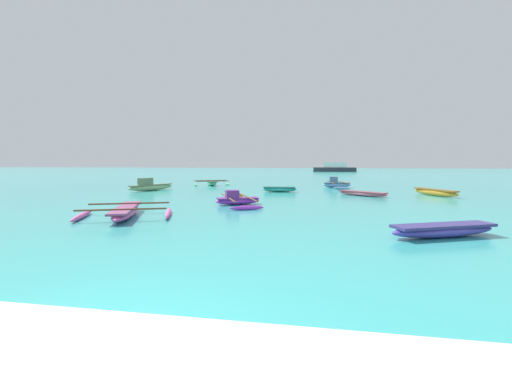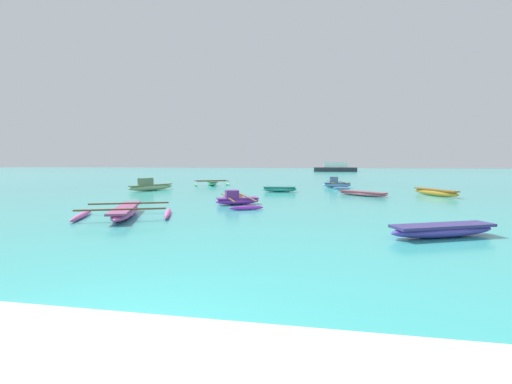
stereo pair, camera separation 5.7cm
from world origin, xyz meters
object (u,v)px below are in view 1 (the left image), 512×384
(moored_boat_5, at_px, (336,184))
(moored_boat_6, at_px, (237,200))
(moored_boat_1, at_px, (126,212))
(moored_boat_0, at_px, (435,192))
(moored_boat_7, at_px, (443,230))
(moored_boat_8, at_px, (150,186))
(distant_ferry, at_px, (334,168))
(moored_boat_3, at_px, (212,183))
(moored_boat_2, at_px, (362,193))
(mooring_buoy_0, at_px, (240,196))
(moored_boat_4, at_px, (279,189))

(moored_boat_5, bearing_deg, moored_boat_6, -121.69)
(moored_boat_1, bearing_deg, moored_boat_0, 105.59)
(moored_boat_7, relative_size, moored_boat_8, 0.89)
(distant_ferry, bearing_deg, moored_boat_3, -105.46)
(moored_boat_2, height_order, mooring_buoy_0, mooring_buoy_0)
(moored_boat_4, relative_size, moored_boat_6, 0.55)
(moored_boat_0, bearing_deg, mooring_buoy_0, -95.03)
(moored_boat_0, bearing_deg, moored_boat_6, -85.19)
(moored_boat_5, relative_size, moored_boat_6, 0.88)
(moored_boat_0, height_order, moored_boat_1, moored_boat_1)
(distant_ferry, bearing_deg, mooring_buoy_0, -97.92)
(moored_boat_2, relative_size, moored_boat_6, 0.66)
(moored_boat_3, height_order, moored_boat_7, moored_boat_3)
(moored_boat_2, bearing_deg, moored_boat_6, -100.77)
(moored_boat_3, height_order, moored_boat_6, moored_boat_6)
(moored_boat_3, bearing_deg, moored_boat_4, 22.50)
(moored_boat_6, height_order, moored_boat_8, moored_boat_8)
(moored_boat_3, distance_m, distant_ferry, 49.89)
(moored_boat_1, bearing_deg, moored_boat_8, -178.28)
(distant_ferry, bearing_deg, moored_boat_2, -91.09)
(moored_boat_1, relative_size, moored_boat_2, 1.35)
(mooring_buoy_0, bearing_deg, moored_boat_5, 60.11)
(moored_boat_2, xyz_separation_m, moored_boat_7, (0.73, -11.92, 0.04))
(moored_boat_3, bearing_deg, moored_boat_0, 40.13)
(moored_boat_6, bearing_deg, distant_ferry, 58.37)
(moored_boat_5, bearing_deg, moored_boat_8, -166.53)
(moored_boat_3, xyz_separation_m, distant_ferry, (13.30, 48.08, 0.61))
(moored_boat_7, relative_size, distant_ferry, 0.36)
(moored_boat_1, xyz_separation_m, mooring_buoy_0, (2.99, 6.79, -0.02))
(moored_boat_0, distance_m, mooring_buoy_0, 12.45)
(moored_boat_6, distance_m, distant_ferry, 61.75)
(moored_boat_2, bearing_deg, moored_boat_8, -146.17)
(moored_boat_7, bearing_deg, moored_boat_6, 116.68)
(distant_ferry, bearing_deg, moored_boat_1, -99.67)
(moored_boat_8, distance_m, distant_ferry, 56.49)
(moored_boat_7, bearing_deg, moored_boat_8, 116.23)
(moored_boat_0, bearing_deg, moored_boat_4, -121.45)
(moored_boat_6, relative_size, mooring_buoy_0, 12.29)
(moored_boat_6, distance_m, moored_boat_8, 10.97)
(moored_boat_5, bearing_deg, moored_boat_7, -91.82)
(moored_boat_2, bearing_deg, distant_ferry, 128.16)
(moored_boat_5, xyz_separation_m, distant_ferry, (2.30, 48.71, 0.52))
(moored_boat_1, height_order, distant_ferry, distant_ferry)
(moored_boat_1, height_order, moored_boat_7, moored_boat_1)
(moored_boat_2, height_order, moored_boat_6, moored_boat_6)
(moored_boat_3, xyz_separation_m, moored_boat_5, (11.00, -0.63, 0.09))
(moored_boat_2, distance_m, distant_ferry, 55.57)
(moored_boat_2, relative_size, moored_boat_5, 0.76)
(moored_boat_0, bearing_deg, moored_boat_3, -136.71)
(moored_boat_0, distance_m, moored_boat_1, 18.39)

